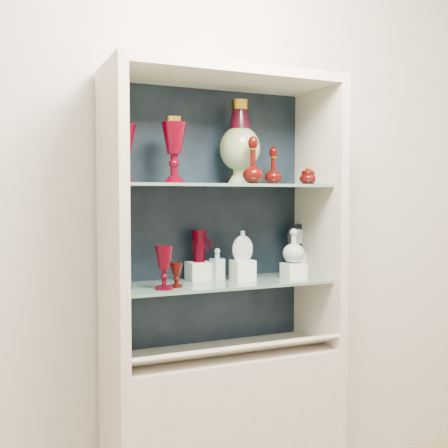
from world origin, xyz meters
name	(u,v)px	position (x,y,z in m)	size (l,w,h in m)	color
wall_back	(204,200)	(0.00, 1.75, 1.40)	(3.50, 0.02, 2.80)	beige
cabinet_base	(224,436)	(0.00, 1.53, 0.38)	(1.00, 0.40, 0.75)	beige
cabinet_back_panel	(207,217)	(0.00, 1.72, 1.32)	(0.98, 0.02, 1.15)	black
cabinet_side_left	(112,220)	(-0.48, 1.53, 1.32)	(0.04, 0.40, 1.15)	beige
cabinet_side_right	(319,216)	(0.48, 1.53, 1.32)	(0.04, 0.40, 1.15)	beige
cabinet_top_cap	(224,77)	(0.00, 1.53, 1.92)	(1.00, 0.40, 0.04)	beige
shelf_lower	(222,283)	(0.00, 1.55, 1.04)	(0.92, 0.34, 0.01)	slate
shelf_upper	(222,186)	(0.00, 1.55, 1.46)	(0.92, 0.34, 0.01)	slate
label_ledge	(235,351)	(0.00, 1.42, 0.78)	(0.92, 0.18, 0.01)	beige
label_card_0	(184,354)	(-0.23, 1.42, 0.80)	(0.10, 0.07, 0.00)	white
label_card_1	(295,340)	(0.29, 1.42, 0.80)	(0.10, 0.07, 0.00)	white
label_card_2	(241,346)	(0.03, 1.42, 0.80)	(0.10, 0.07, 0.00)	white
label_card_3	(169,355)	(-0.29, 1.42, 0.80)	(0.10, 0.07, 0.00)	white
pedestal_lamp_left	(124,151)	(-0.42, 1.58, 1.60)	(0.10, 0.10, 0.26)	#4F000D
pedestal_lamp_right	(174,150)	(-0.22, 1.53, 1.61)	(0.10, 0.10, 0.27)	#4F000D
enamel_urn	(240,143)	(0.11, 1.60, 1.66)	(0.18, 0.18, 0.37)	#0D481A
ruby_decanter_a	(253,157)	(0.10, 1.46, 1.58)	(0.09, 0.09, 0.22)	#460704
ruby_decanter_b	(273,165)	(0.27, 1.59, 1.56)	(0.08, 0.08, 0.18)	#460704
lidded_bowl	(308,176)	(0.44, 1.56, 1.51)	(0.08, 0.08, 0.09)	#460704
cobalt_goblet	(123,270)	(-0.44, 1.52, 1.13)	(0.07, 0.07, 0.16)	#011042
ruby_goblet_tall	(164,268)	(-0.29, 1.46, 1.14)	(0.07, 0.07, 0.17)	#4F000D
ruby_goblet_small	(176,275)	(-0.23, 1.49, 1.10)	(0.05, 0.05, 0.10)	#460704
riser_ruby_pitcher	(199,271)	(-0.07, 1.64, 1.09)	(0.10, 0.10, 0.08)	silver
ruby_pitcher	(199,246)	(-0.07, 1.64, 1.20)	(0.11, 0.07, 0.14)	#4F000D
clear_square_bottle	(217,264)	(-0.01, 1.58, 1.12)	(0.05, 0.05, 0.14)	#9FB5BA
riser_flat_flask	(243,270)	(0.09, 1.54, 1.09)	(0.09, 0.09, 0.09)	silver
flat_flask	(243,245)	(0.09, 1.54, 1.21)	(0.09, 0.04, 0.13)	#A9AFBE
riser_clear_round_decanter	(293,271)	(0.33, 1.50, 1.08)	(0.09, 0.09, 0.07)	silver
clear_round_decanter	(294,247)	(0.33, 1.50, 1.19)	(0.10, 0.10, 0.15)	#9FB5BA
riser_cameo_medallion	(297,263)	(0.44, 1.65, 1.10)	(0.08, 0.08, 0.10)	silver
cameo_medallion	(298,238)	(0.44, 1.65, 1.22)	(0.12, 0.04, 0.14)	black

